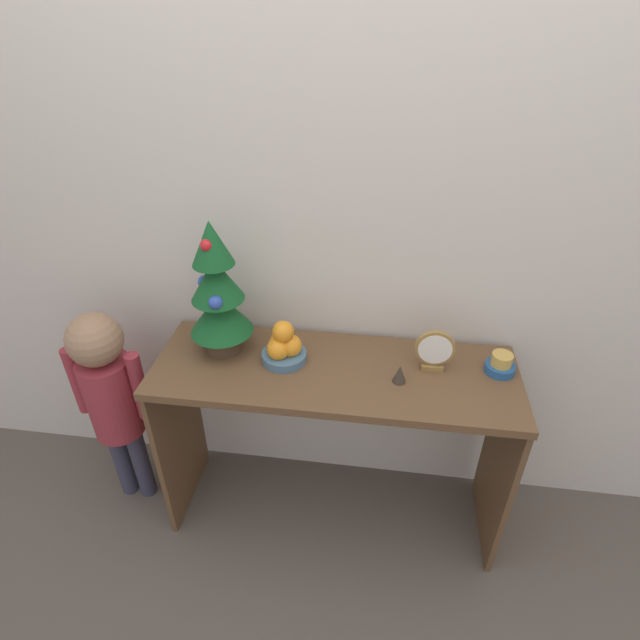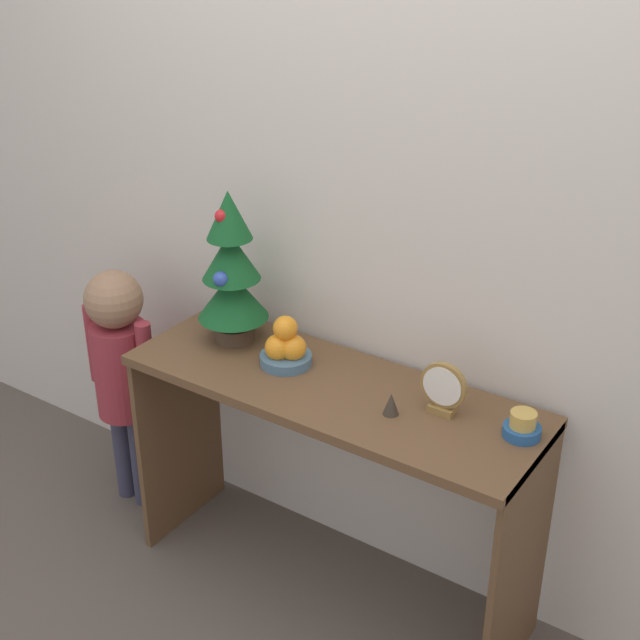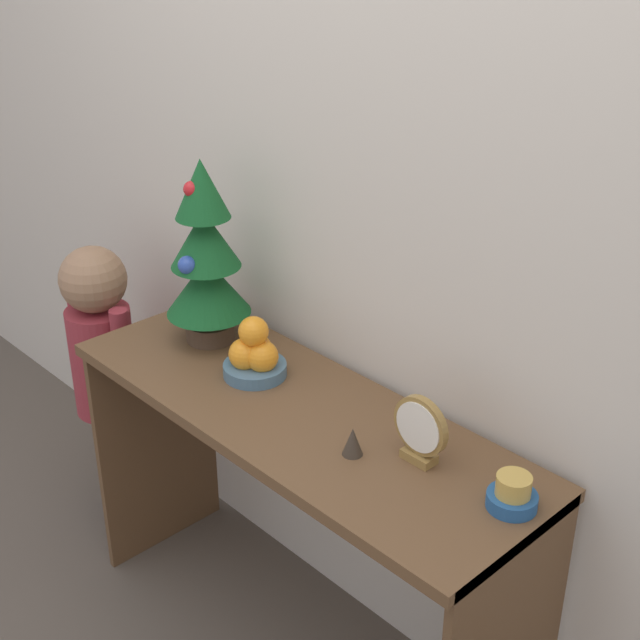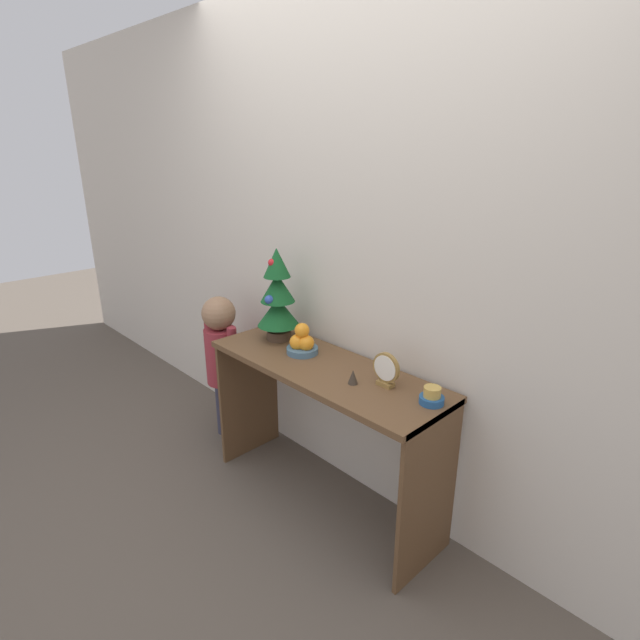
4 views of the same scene
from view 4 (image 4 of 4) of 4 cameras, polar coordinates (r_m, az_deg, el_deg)
The scene contains 9 objects.
ground_plane at distance 2.67m, azimuth -3.23°, elevation -21.72°, with size 12.00×12.00×0.00m, color brown.
back_wall at distance 2.40m, azimuth 5.00°, elevation 7.23°, with size 7.00×0.05×2.50m, color beige.
console_table at distance 2.45m, azimuth 0.42°, elevation -8.88°, with size 1.27×0.44×0.76m.
mini_tree at distance 2.61m, azimuth -4.87°, elevation 2.70°, with size 0.22×0.22×0.50m.
fruit_bowl at distance 2.49m, azimuth -2.05°, elevation -2.58°, with size 0.16×0.16×0.16m.
singing_bowl at distance 2.08m, azimuth 12.66°, elevation -8.55°, with size 0.10×0.10×0.07m.
desk_clock at distance 2.17m, azimuth 7.55°, elevation -5.68°, with size 0.13×0.04×0.15m.
figurine at distance 2.19m, azimuth 3.79°, elevation -6.49°, with size 0.05×0.05×0.07m.
child_figure at distance 3.05m, azimuth -11.22°, elevation -3.38°, with size 0.30×0.20×0.92m.
Camera 4 is at (1.54, -1.28, 1.76)m, focal length 28.00 mm.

